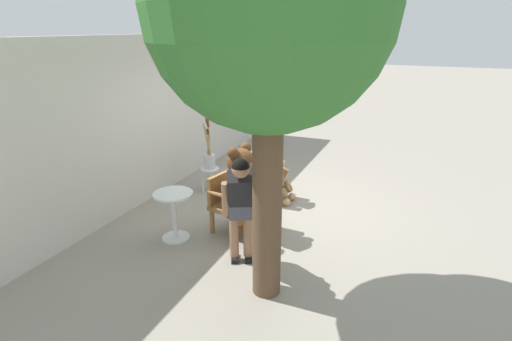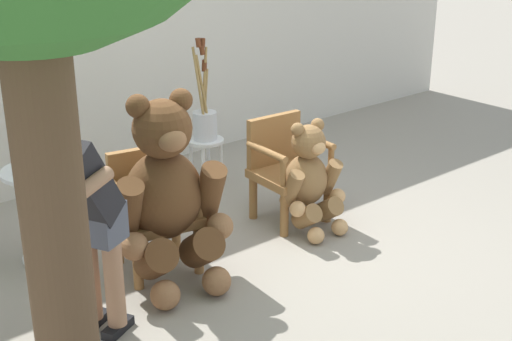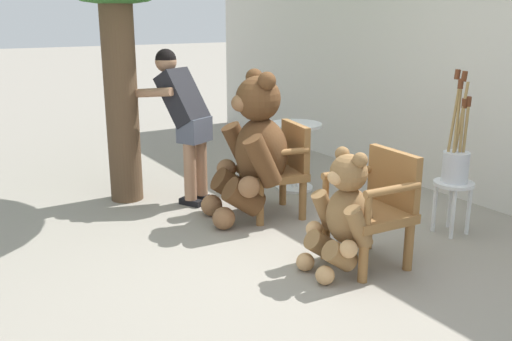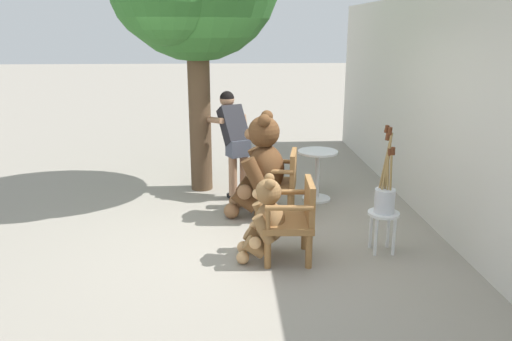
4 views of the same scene
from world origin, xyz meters
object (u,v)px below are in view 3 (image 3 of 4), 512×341
(teddy_bear_small, at_px, (344,213))
(round_side_table, at_px, (295,149))
(person_visitor, at_px, (184,113))
(white_stool, at_px, (453,194))
(wooden_chair_right, at_px, (375,205))
(brush_bucket, at_px, (456,159))
(wooden_chair_left, at_px, (278,167))
(teddy_bear_large, at_px, (254,148))

(teddy_bear_small, bearing_deg, round_side_table, 154.59)
(person_visitor, distance_m, white_stool, 2.60)
(teddy_bear_small, xyz_separation_m, white_stool, (-0.10, 1.29, -0.09))
(wooden_chair_right, bearing_deg, brush_bucket, 95.95)
(person_visitor, relative_size, brush_bucket, 1.60)
(wooden_chair_right, bearing_deg, person_visitor, -164.56)
(wooden_chair_left, distance_m, person_visitor, 1.09)
(teddy_bear_large, bearing_deg, teddy_bear_small, -1.63)
(brush_bucket, relative_size, round_side_table, 1.31)
(wooden_chair_left, relative_size, wooden_chair_right, 1.00)
(white_stool, bearing_deg, round_side_table, -166.87)
(wooden_chair_right, xyz_separation_m, person_visitor, (-2.10, -0.58, 0.44))
(brush_bucket, bearing_deg, white_stool, -25.01)
(person_visitor, relative_size, white_stool, 3.28)
(teddy_bear_small, xyz_separation_m, person_visitor, (-2.09, -0.29, 0.45))
(round_side_table, bearing_deg, teddy_bear_small, -25.41)
(teddy_bear_large, relative_size, white_stool, 2.96)
(teddy_bear_large, relative_size, teddy_bear_small, 1.49)
(round_side_table, bearing_deg, wooden_chair_right, -17.58)
(wooden_chair_right, relative_size, white_stool, 1.87)
(brush_bucket, bearing_deg, wooden_chair_left, -139.94)
(person_visitor, bearing_deg, brush_bucket, 38.36)
(brush_bucket, bearing_deg, wooden_chair_right, -84.05)
(wooden_chair_right, bearing_deg, teddy_bear_large, -169.11)
(wooden_chair_right, bearing_deg, round_side_table, 162.42)
(wooden_chair_left, relative_size, teddy_bear_large, 0.63)
(teddy_bear_small, relative_size, white_stool, 1.99)
(white_stool, relative_size, round_side_table, 0.64)
(teddy_bear_large, distance_m, teddy_bear_small, 1.33)
(teddy_bear_large, height_order, round_side_table, teddy_bear_large)
(wooden_chair_right, height_order, round_side_table, wooden_chair_right)
(teddy_bear_small, height_order, white_stool, teddy_bear_small)
(person_visitor, xyz_separation_m, white_stool, (2.00, 1.58, -0.55))
(teddy_bear_large, height_order, person_visitor, person_visitor)
(person_visitor, bearing_deg, teddy_bear_small, 7.86)
(teddy_bear_small, distance_m, round_side_table, 2.05)
(wooden_chair_right, xyz_separation_m, teddy_bear_large, (-1.32, -0.25, 0.21))
(wooden_chair_left, height_order, teddy_bear_small, teddy_bear_small)
(wooden_chair_left, height_order, teddy_bear_large, teddy_bear_large)
(person_visitor, height_order, brush_bucket, person_visitor)
(person_visitor, relative_size, round_side_table, 2.10)
(wooden_chair_left, height_order, brush_bucket, brush_bucket)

